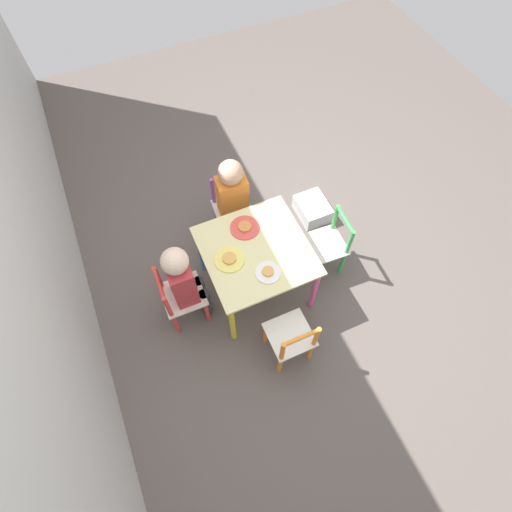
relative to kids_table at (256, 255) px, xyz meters
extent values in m
plane|color=#5B514C|center=(0.00, 0.00, -0.43)|extent=(6.00, 6.00, 0.00)
cube|color=beige|center=(0.00, 0.00, 0.06)|extent=(0.64, 0.64, 0.02)
cylinder|color=#E5599E|center=(-0.29, -0.29, -0.19)|extent=(0.04, 0.04, 0.48)
cylinder|color=teal|center=(0.29, -0.29, -0.19)|extent=(0.04, 0.04, 0.48)
cylinder|color=yellow|center=(-0.29, 0.29, -0.19)|extent=(0.04, 0.04, 0.48)
cylinder|color=#387AD1|center=(0.29, 0.29, -0.19)|extent=(0.04, 0.04, 0.48)
cube|color=silver|center=(0.01, 0.50, -0.16)|extent=(0.26, 0.26, 0.02)
cylinder|color=#DB3D38|center=(-0.10, 0.40, -0.30)|extent=(0.03, 0.03, 0.27)
cylinder|color=#DB3D38|center=(0.11, 0.39, -0.30)|extent=(0.03, 0.03, 0.27)
cylinder|color=#DB3D38|center=(-0.10, 0.61, -0.30)|extent=(0.03, 0.03, 0.27)
cylinder|color=#DB3D38|center=(0.12, 0.61, -0.30)|extent=(0.03, 0.03, 0.27)
cylinder|color=#DB3D38|center=(-0.10, 0.61, -0.04)|extent=(0.03, 0.03, 0.26)
cylinder|color=#DB3D38|center=(0.12, 0.61, -0.04)|extent=(0.03, 0.03, 0.26)
cylinder|color=#DB3D38|center=(0.01, 0.61, 0.08)|extent=(0.21, 0.03, 0.02)
cube|color=silver|center=(0.50, -0.04, -0.16)|extent=(0.28, 0.28, 0.02)
cylinder|color=#8E51BC|center=(0.40, 0.07, -0.30)|extent=(0.03, 0.03, 0.27)
cylinder|color=#8E51BC|center=(0.39, -0.14, -0.30)|extent=(0.03, 0.03, 0.27)
cylinder|color=#8E51BC|center=(0.61, 0.06, -0.30)|extent=(0.03, 0.03, 0.27)
cylinder|color=#8E51BC|center=(0.60, -0.15, -0.30)|extent=(0.03, 0.03, 0.27)
cylinder|color=#8E51BC|center=(0.61, 0.06, -0.04)|extent=(0.03, 0.03, 0.26)
cylinder|color=#8E51BC|center=(0.60, -0.15, -0.04)|extent=(0.03, 0.03, 0.26)
cylinder|color=#8E51BC|center=(0.61, -0.05, 0.08)|extent=(0.04, 0.21, 0.02)
cube|color=silver|center=(-0.50, 0.00, -0.16)|extent=(0.26, 0.26, 0.02)
cylinder|color=orange|center=(-0.40, -0.10, -0.30)|extent=(0.03, 0.03, 0.27)
cylinder|color=orange|center=(-0.40, 0.11, -0.30)|extent=(0.03, 0.03, 0.27)
cylinder|color=orange|center=(-0.61, -0.10, -0.30)|extent=(0.03, 0.03, 0.27)
cylinder|color=orange|center=(-0.61, 0.11, -0.30)|extent=(0.03, 0.03, 0.27)
cylinder|color=orange|center=(-0.61, -0.10, -0.04)|extent=(0.03, 0.03, 0.26)
cylinder|color=orange|center=(-0.61, 0.11, -0.04)|extent=(0.03, 0.03, 0.26)
cylinder|color=orange|center=(-0.61, 0.00, 0.08)|extent=(0.02, 0.21, 0.02)
cube|color=silver|center=(-0.03, -0.50, -0.16)|extent=(0.27, 0.27, 0.02)
cylinder|color=green|center=(0.08, -0.40, -0.30)|extent=(0.03, 0.03, 0.27)
cylinder|color=green|center=(-0.13, -0.39, -0.30)|extent=(0.03, 0.03, 0.27)
cylinder|color=green|center=(0.07, -0.61, -0.30)|extent=(0.03, 0.03, 0.27)
cylinder|color=green|center=(-0.14, -0.60, -0.30)|extent=(0.03, 0.03, 0.27)
cylinder|color=green|center=(0.07, -0.61, -0.04)|extent=(0.03, 0.03, 0.26)
cylinder|color=green|center=(-0.14, -0.60, -0.04)|extent=(0.03, 0.03, 0.26)
cylinder|color=green|center=(-0.03, -0.61, 0.08)|extent=(0.21, 0.04, 0.02)
cylinder|color=#38383D|center=(-0.04, 0.38, -0.29)|extent=(0.07, 0.07, 0.28)
cylinder|color=#38383D|center=(0.06, 0.38, -0.29)|extent=(0.07, 0.07, 0.28)
cube|color=#B23338|center=(0.01, 0.48, 0.02)|extent=(0.20, 0.14, 0.34)
sphere|color=beige|center=(0.01, 0.48, 0.26)|extent=(0.16, 0.16, 0.16)
cylinder|color=#7A6B5B|center=(0.38, 0.02, -0.29)|extent=(0.07, 0.07, 0.28)
cylinder|color=#7A6B5B|center=(0.38, -0.08, -0.29)|extent=(0.07, 0.07, 0.28)
cube|color=orange|center=(0.48, -0.04, 0.02)|extent=(0.16, 0.21, 0.33)
sphere|color=tan|center=(0.48, -0.04, 0.25)|extent=(0.16, 0.16, 0.16)
cylinder|color=#EADB66|center=(0.00, 0.17, 0.07)|extent=(0.18, 0.18, 0.01)
cylinder|color=gold|center=(0.00, 0.17, 0.09)|extent=(0.08, 0.08, 0.02)
cylinder|color=#E54C47|center=(0.17, 0.00, 0.07)|extent=(0.18, 0.18, 0.01)
cylinder|color=#D6843D|center=(0.17, 0.00, 0.09)|extent=(0.08, 0.08, 0.02)
cylinder|color=white|center=(-0.17, 0.00, 0.07)|extent=(0.15, 0.15, 0.01)
cylinder|color=gold|center=(-0.17, 0.00, 0.09)|extent=(0.07, 0.07, 0.02)
cube|color=silver|center=(0.40, -0.66, -0.36)|extent=(0.27, 0.22, 0.14)
camera|label=1|loc=(-1.15, 0.51, 2.14)|focal=28.00mm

